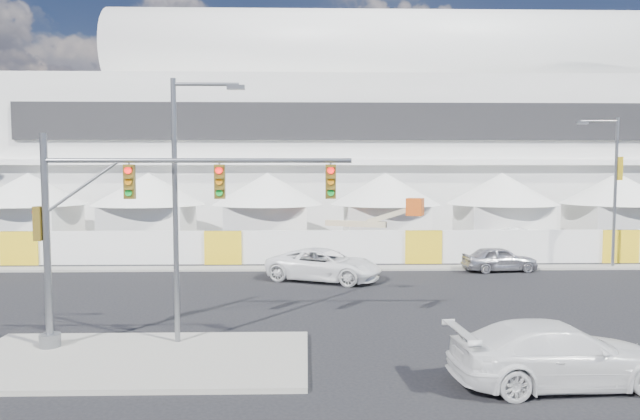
{
  "coord_description": "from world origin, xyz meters",
  "views": [
    {
      "loc": [
        -1.02,
        -19.44,
        5.6
      ],
      "look_at": [
        -0.32,
        10.0,
        3.54
      ],
      "focal_mm": 32.0,
      "sensor_mm": 36.0,
      "label": 1
    }
  ],
  "objects_px": {
    "pickup_curb": "(324,265)",
    "pickup_near": "(558,354)",
    "lot_car_a": "(520,239)",
    "streetlight_curb": "(612,181)",
    "streetlight_median": "(182,192)",
    "boom_lift": "(348,240)",
    "traffic_mast": "(119,227)",
    "sedan_silver": "(499,259)"
  },
  "relations": [
    {
      "from": "pickup_curb",
      "to": "pickup_near",
      "type": "height_order",
      "value": "pickup_near"
    },
    {
      "from": "lot_car_a",
      "to": "streetlight_curb",
      "type": "bearing_deg",
      "value": -137.21
    },
    {
      "from": "streetlight_median",
      "to": "boom_lift",
      "type": "relative_size",
      "value": 1.05
    },
    {
      "from": "streetlight_median",
      "to": "boom_lift",
      "type": "height_order",
      "value": "streetlight_median"
    },
    {
      "from": "lot_car_a",
      "to": "streetlight_median",
      "type": "xyz_separation_m",
      "value": [
        -19.04,
        -21.84,
        4.16
      ]
    },
    {
      "from": "lot_car_a",
      "to": "traffic_mast",
      "type": "bearing_deg",
      "value": 163.83
    },
    {
      "from": "streetlight_curb",
      "to": "boom_lift",
      "type": "relative_size",
      "value": 1.08
    },
    {
      "from": "pickup_curb",
      "to": "traffic_mast",
      "type": "xyz_separation_m",
      "value": [
        -6.66,
        -11.17,
        3.07
      ]
    },
    {
      "from": "lot_car_a",
      "to": "streetlight_curb",
      "type": "xyz_separation_m",
      "value": [
        2.22,
        -7.83,
        4.21
      ]
    },
    {
      "from": "traffic_mast",
      "to": "boom_lift",
      "type": "bearing_deg",
      "value": 66.69
    },
    {
      "from": "boom_lift",
      "to": "traffic_mast",
      "type": "bearing_deg",
      "value": -90.76
    },
    {
      "from": "lot_car_a",
      "to": "traffic_mast",
      "type": "distance_m",
      "value": 30.71
    },
    {
      "from": "traffic_mast",
      "to": "streetlight_median",
      "type": "xyz_separation_m",
      "value": [
        1.85,
        0.45,
        1.03
      ]
    },
    {
      "from": "streetlight_curb",
      "to": "lot_car_a",
      "type": "bearing_deg",
      "value": 105.81
    },
    {
      "from": "boom_lift",
      "to": "lot_car_a",
      "type": "bearing_deg",
      "value": 34.54
    },
    {
      "from": "sedan_silver",
      "to": "streetlight_curb",
      "type": "bearing_deg",
      "value": -88.76
    },
    {
      "from": "lot_car_a",
      "to": "boom_lift",
      "type": "height_order",
      "value": "boom_lift"
    },
    {
      "from": "pickup_curb",
      "to": "streetlight_curb",
      "type": "bearing_deg",
      "value": -56.54
    },
    {
      "from": "pickup_curb",
      "to": "lot_car_a",
      "type": "distance_m",
      "value": 18.06
    },
    {
      "from": "lot_car_a",
      "to": "boom_lift",
      "type": "bearing_deg",
      "value": 128.97
    },
    {
      "from": "pickup_near",
      "to": "traffic_mast",
      "type": "bearing_deg",
      "value": 71.25
    },
    {
      "from": "pickup_curb",
      "to": "streetlight_median",
      "type": "relative_size",
      "value": 0.7
    },
    {
      "from": "sedan_silver",
      "to": "pickup_near",
      "type": "height_order",
      "value": "pickup_near"
    },
    {
      "from": "traffic_mast",
      "to": "streetlight_median",
      "type": "bearing_deg",
      "value": 13.51
    },
    {
      "from": "sedan_silver",
      "to": "traffic_mast",
      "type": "bearing_deg",
      "value": 123.54
    },
    {
      "from": "boom_lift",
      "to": "pickup_curb",
      "type": "bearing_deg",
      "value": -79.48
    },
    {
      "from": "streetlight_curb",
      "to": "boom_lift",
      "type": "distance_m",
      "value": 16.02
    },
    {
      "from": "pickup_curb",
      "to": "pickup_near",
      "type": "xyz_separation_m",
      "value": [
        5.65,
        -14.25,
        0.01
      ]
    },
    {
      "from": "sedan_silver",
      "to": "boom_lift",
      "type": "bearing_deg",
      "value": 46.9
    },
    {
      "from": "streetlight_median",
      "to": "lot_car_a",
      "type": "bearing_deg",
      "value": 48.92
    },
    {
      "from": "sedan_silver",
      "to": "boom_lift",
      "type": "relative_size",
      "value": 0.51
    },
    {
      "from": "pickup_curb",
      "to": "streetlight_median",
      "type": "height_order",
      "value": "streetlight_median"
    },
    {
      "from": "sedan_silver",
      "to": "traffic_mast",
      "type": "xyz_separation_m",
      "value": [
        -16.46,
        -13.61,
        3.19
      ]
    },
    {
      "from": "pickup_near",
      "to": "streetlight_median",
      "type": "distance_m",
      "value": 11.77
    },
    {
      "from": "lot_car_a",
      "to": "streetlight_median",
      "type": "distance_m",
      "value": 29.27
    },
    {
      "from": "sedan_silver",
      "to": "pickup_curb",
      "type": "bearing_deg",
      "value": 97.94
    },
    {
      "from": "pickup_curb",
      "to": "boom_lift",
      "type": "xyz_separation_m",
      "value": [
        1.81,
        8.48,
        0.23
      ]
    },
    {
      "from": "sedan_silver",
      "to": "pickup_curb",
      "type": "relative_size",
      "value": 0.7
    },
    {
      "from": "pickup_curb",
      "to": "boom_lift",
      "type": "relative_size",
      "value": 0.74
    },
    {
      "from": "traffic_mast",
      "to": "boom_lift",
      "type": "relative_size",
      "value": 1.22
    },
    {
      "from": "pickup_near",
      "to": "sedan_silver",
      "type": "bearing_deg",
      "value": -18.64
    },
    {
      "from": "sedan_silver",
      "to": "streetlight_curb",
      "type": "xyz_separation_m",
      "value": [
        6.65,
        0.85,
        4.28
      ]
    }
  ]
}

